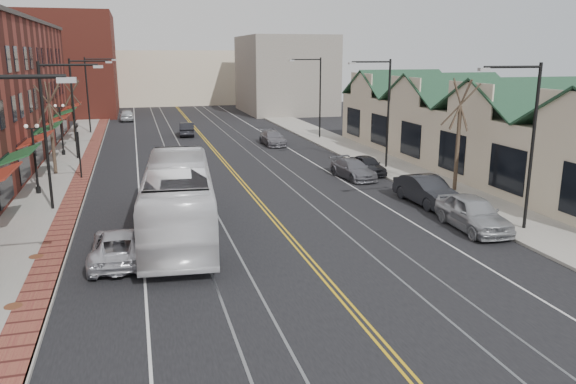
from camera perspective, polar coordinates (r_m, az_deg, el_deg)
ground at (r=19.81m, az=6.48°, el=-11.78°), size 160.00×160.00×0.00m
sidewalk_left at (r=37.85m, az=-22.79°, el=-0.13°), size 4.00×120.00×0.15m
sidewalk_right at (r=41.94m, az=11.68°, el=1.96°), size 4.00×120.00×0.15m
building_right at (r=44.58m, az=18.75°, el=5.12°), size 8.00×36.00×4.60m
backdrop_left at (r=87.02m, az=-21.87°, el=11.93°), size 14.00×18.00×14.00m
backdrop_mid at (r=101.83m, az=-11.69°, el=11.36°), size 22.00×14.00×9.00m
backdrop_right at (r=84.44m, az=-0.34°, el=11.85°), size 12.00×16.00×11.00m
streetlight_l_1 at (r=32.99m, az=-22.78°, el=6.70°), size 3.33×0.25×8.00m
streetlight_l_2 at (r=48.83m, az=-20.51°, el=8.91°), size 3.33×0.25×8.00m
streetlight_l_3 at (r=64.76m, az=-19.35°, el=10.03°), size 3.33×0.25×8.00m
streetlight_r_0 at (r=28.94m, az=23.02°, el=5.81°), size 3.33×0.25×8.00m
streetlight_r_1 at (r=42.59m, az=9.63°, el=8.97°), size 3.33×0.25×8.00m
streetlight_r_2 at (r=57.47m, az=2.86°, el=10.38°), size 3.33×0.25×8.00m
lamppost_l_2 at (r=37.55m, az=-24.30°, el=2.94°), size 0.84×0.28×4.27m
lamppost_l_3 at (r=51.27m, az=-22.02°, el=5.79°), size 0.84×0.28×4.27m
tree_left_near at (r=43.20m, az=-22.92°, el=6.13°), size 1.78×1.37×6.48m
tree_left_far at (r=59.04m, az=-20.99°, el=7.88°), size 1.66×1.28×6.02m
tree_right_mid at (r=36.42m, az=16.93°, el=5.74°), size 1.90×1.46×6.93m
manhole_mid at (r=21.70m, az=-26.14°, el=-10.36°), size 0.60×0.60×0.02m
manhole_far at (r=26.29m, az=-24.21°, el=-5.99°), size 0.60×0.60×0.02m
traffic_signal at (r=41.17m, az=-20.49°, el=4.37°), size 0.18×0.15×3.80m
transit_bus at (r=27.30m, az=-11.06°, el=-0.67°), size 4.13×13.17×3.61m
parked_suv at (r=24.69m, az=-16.71°, el=-5.26°), size 2.49×5.10×1.40m
parked_car_a at (r=29.29m, az=18.28°, el=-2.03°), size 2.31×5.17×1.72m
parked_car_b at (r=33.49m, az=13.89°, el=0.15°), size 2.00×5.07×1.64m
parked_car_c at (r=39.56m, az=6.63°, el=2.32°), size 2.39×4.75×1.32m
parked_car_d at (r=41.12m, az=8.05°, el=2.74°), size 1.77×4.03×1.35m
distant_car_left at (r=60.90m, az=-10.23°, el=6.30°), size 1.89×4.42×1.42m
distant_car_right at (r=53.77m, az=-1.55°, el=5.48°), size 1.95×4.65×1.34m
distant_car_far at (r=76.17m, az=-16.08°, el=7.51°), size 1.90×4.48×1.51m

